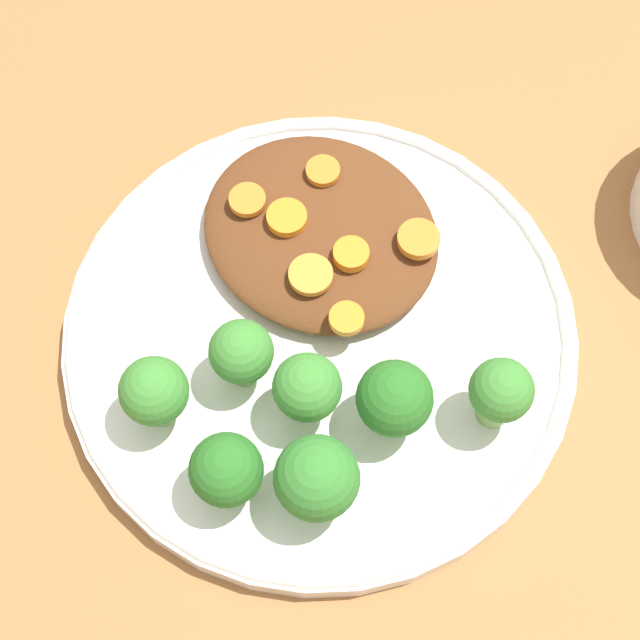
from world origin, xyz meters
TOP-DOWN VIEW (x-y plane):
  - ground_plane at (0.00, 0.00)m, footprint 4.00×4.00m
  - plate at (0.00, 0.00)m, footprint 0.28×0.28m
  - stew_mound at (0.03, -0.04)m, footprint 0.14×0.12m
  - broccoli_floret_0 at (-0.06, 0.02)m, footprint 0.04×0.04m
  - broccoli_floret_1 at (-0.05, 0.07)m, footprint 0.04×0.04m
  - broccoli_floret_2 at (0.04, 0.09)m, footprint 0.04×0.04m
  - broccoli_floret_3 at (0.02, 0.04)m, footprint 0.03×0.03m
  - broccoli_floret_4 at (-0.10, -0.02)m, footprint 0.03×0.03m
  - broccoli_floret_5 at (-0.02, 0.10)m, footprint 0.04×0.04m
  - broccoli_floret_6 at (-0.02, 0.04)m, footprint 0.04×0.04m
  - carrot_slice_0 at (0.02, -0.02)m, footprint 0.02×0.02m
  - carrot_slice_1 at (0.05, -0.07)m, footprint 0.02×0.02m
  - carrot_slice_2 at (-0.01, -0.01)m, footprint 0.02×0.02m
  - carrot_slice_3 at (0.07, -0.03)m, footprint 0.02×0.02m
  - carrot_slice_4 at (0.01, -0.04)m, footprint 0.02×0.02m
  - carrot_slice_5 at (-0.02, -0.07)m, footprint 0.02×0.02m
  - carrot_slice_6 at (0.05, -0.03)m, footprint 0.02×0.02m

SIDE VIEW (x-z plane):
  - ground_plane at x=0.00m, z-range 0.00..0.00m
  - plate at x=0.00m, z-range 0.00..0.02m
  - stew_mound at x=0.03m, z-range 0.02..0.04m
  - carrot_slice_1 at x=0.05m, z-range 0.04..0.04m
  - carrot_slice_3 at x=0.07m, z-range 0.04..0.04m
  - carrot_slice_0 at x=0.02m, z-range 0.04..0.04m
  - carrot_slice_2 at x=-0.01m, z-range 0.04..0.04m
  - carrot_slice_5 at x=-0.02m, z-range 0.04..0.04m
  - carrot_slice_6 at x=0.05m, z-range 0.04..0.04m
  - carrot_slice_4 at x=0.01m, z-range 0.04..0.04m
  - broccoli_floret_5 at x=-0.02m, z-range 0.02..0.07m
  - broccoli_floret_3 at x=0.02m, z-range 0.02..0.07m
  - broccoli_floret_2 at x=0.04m, z-range 0.02..0.07m
  - broccoli_floret_0 at x=-0.06m, z-range 0.02..0.07m
  - broccoli_floret_4 at x=-0.10m, z-range 0.02..0.07m
  - broccoli_floret_6 at x=-0.02m, z-range 0.02..0.07m
  - broccoli_floret_1 at x=-0.05m, z-range 0.02..0.08m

